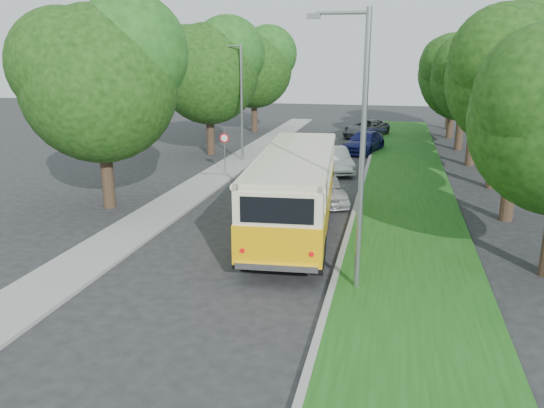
% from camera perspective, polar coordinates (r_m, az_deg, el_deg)
% --- Properties ---
extents(ground, '(120.00, 120.00, 0.00)m').
position_cam_1_polar(ground, '(19.24, -3.29, -4.96)').
color(ground, '#242426').
rests_on(ground, ground).
extents(curb, '(0.20, 70.00, 0.15)m').
position_cam_1_polar(curb, '(23.29, 8.74, -1.21)').
color(curb, gray).
rests_on(curb, ground).
extents(grass_verge, '(4.50, 70.00, 0.13)m').
position_cam_1_polar(grass_verge, '(23.26, 14.51, -1.59)').
color(grass_verge, '#1B5015').
rests_on(grass_verge, ground).
extents(sidewalk, '(2.20, 70.00, 0.12)m').
position_cam_1_polar(sidewalk, '(25.28, -10.59, 0.01)').
color(sidewalk, gray).
rests_on(sidewalk, ground).
extents(treeline, '(24.27, 41.91, 9.46)m').
position_cam_1_polar(treeline, '(35.31, 10.15, 14.07)').
color(treeline, '#332319').
rests_on(treeline, ground).
extents(lamppost_near, '(1.71, 0.16, 8.00)m').
position_cam_1_polar(lamppost_near, '(14.98, 9.40, 6.25)').
color(lamppost_near, gray).
rests_on(lamppost_near, ground).
extents(lamppost_far, '(1.71, 0.16, 7.50)m').
position_cam_1_polar(lamppost_far, '(34.78, -3.46, 11.27)').
color(lamppost_far, gray).
rests_on(lamppost_far, ground).
extents(warning_sign, '(0.56, 0.10, 2.50)m').
position_cam_1_polar(warning_sign, '(31.19, -5.13, 6.28)').
color(warning_sign, gray).
rests_on(warning_sign, ground).
extents(vintage_bus, '(3.76, 11.17, 3.26)m').
position_cam_1_polar(vintage_bus, '(20.73, 2.49, 1.30)').
color(vintage_bus, '#FFB608').
rests_on(vintage_bus, ground).
extents(car_silver, '(2.94, 4.44, 1.40)m').
position_cam_1_polar(car_silver, '(25.26, 5.78, 1.70)').
color(car_silver, silver).
rests_on(car_silver, ground).
extents(car_white, '(2.91, 4.70, 1.46)m').
position_cam_1_polar(car_white, '(32.13, 6.71, 4.73)').
color(car_white, silver).
rests_on(car_white, ground).
extents(car_blue, '(3.22, 5.37, 1.46)m').
position_cam_1_polar(car_blue, '(39.25, 9.86, 6.59)').
color(car_blue, navy).
rests_on(car_blue, ground).
extents(car_grey, '(4.24, 5.90, 1.49)m').
position_cam_1_polar(car_grey, '(46.64, 10.09, 8.02)').
color(car_grey, '#505157').
rests_on(car_grey, ground).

